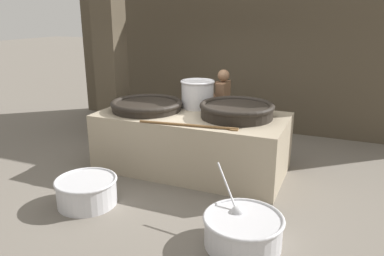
{
  "coord_description": "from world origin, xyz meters",
  "views": [
    {
      "loc": [
        2.4,
        -5.74,
        2.68
      ],
      "look_at": [
        0.0,
        0.0,
        0.75
      ],
      "focal_mm": 35.0,
      "sensor_mm": 36.0,
      "label": 1
    }
  ],
  "objects_px": {
    "cook": "(222,108)",
    "prep_bowl_meat": "(87,190)",
    "giant_wok_near": "(147,105)",
    "stock_pot": "(198,94)",
    "giant_wok_far": "(237,110)",
    "prep_bowl_vegetables": "(243,229)"
  },
  "relations": [
    {
      "from": "stock_pot",
      "to": "prep_bowl_vegetables",
      "type": "relative_size",
      "value": 0.59
    },
    {
      "from": "giant_wok_near",
      "to": "prep_bowl_meat",
      "type": "bearing_deg",
      "value": -91.49
    },
    {
      "from": "cook",
      "to": "giant_wok_far",
      "type": "bearing_deg",
      "value": 119.15
    },
    {
      "from": "cook",
      "to": "giant_wok_near",
      "type": "bearing_deg",
      "value": 44.43
    },
    {
      "from": "cook",
      "to": "prep_bowl_meat",
      "type": "xyz_separation_m",
      "value": [
        -1.11,
        -2.85,
        -0.67
      ]
    },
    {
      "from": "giant_wok_far",
      "to": "cook",
      "type": "distance_m",
      "value": 1.13
    },
    {
      "from": "cook",
      "to": "prep_bowl_meat",
      "type": "height_order",
      "value": "cook"
    },
    {
      "from": "giant_wok_far",
      "to": "cook",
      "type": "height_order",
      "value": "cook"
    },
    {
      "from": "prep_bowl_vegetables",
      "to": "prep_bowl_meat",
      "type": "height_order",
      "value": "prep_bowl_vegetables"
    },
    {
      "from": "giant_wok_near",
      "to": "prep_bowl_vegetables",
      "type": "bearing_deg",
      "value": -38.75
    },
    {
      "from": "giant_wok_far",
      "to": "prep_bowl_meat",
      "type": "distance_m",
      "value": 2.69
    },
    {
      "from": "giant_wok_near",
      "to": "prep_bowl_meat",
      "type": "relative_size",
      "value": 1.43
    },
    {
      "from": "prep_bowl_meat",
      "to": "giant_wok_far",
      "type": "bearing_deg",
      "value": 48.68
    },
    {
      "from": "giant_wok_far",
      "to": "stock_pot",
      "type": "bearing_deg",
      "value": 156.36
    },
    {
      "from": "prep_bowl_vegetables",
      "to": "cook",
      "type": "bearing_deg",
      "value": 112.95
    },
    {
      "from": "cook",
      "to": "prep_bowl_vegetables",
      "type": "xyz_separation_m",
      "value": [
        1.25,
        -2.95,
        -0.68
      ]
    },
    {
      "from": "giant_wok_far",
      "to": "giant_wok_near",
      "type": "bearing_deg",
      "value": -174.78
    },
    {
      "from": "stock_pot",
      "to": "cook",
      "type": "distance_m",
      "value": 0.75
    },
    {
      "from": "giant_wok_far",
      "to": "prep_bowl_vegetables",
      "type": "bearing_deg",
      "value": -70.98
    },
    {
      "from": "giant_wok_near",
      "to": "giant_wok_far",
      "type": "bearing_deg",
      "value": 5.22
    },
    {
      "from": "giant_wok_far",
      "to": "stock_pot",
      "type": "xyz_separation_m",
      "value": [
        -0.85,
        0.37,
        0.13
      ]
    },
    {
      "from": "stock_pot",
      "to": "cook",
      "type": "height_order",
      "value": "cook"
    }
  ]
}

